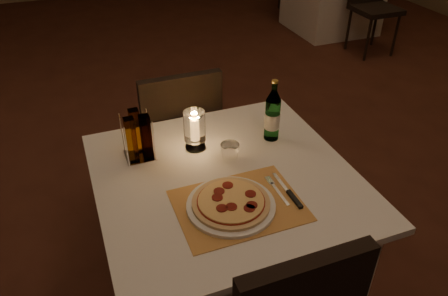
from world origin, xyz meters
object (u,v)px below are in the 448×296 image
object	(u,v)px
main_table	(226,241)
hurricane_candle	(195,127)
pizza	(231,202)
plate	(231,205)
tumbler	(230,152)
chair_far	(179,128)
water_bottle	(272,116)

from	to	relation	value
main_table	hurricane_candle	bearing A→B (deg)	102.66
pizza	hurricane_candle	distance (m)	0.42
pizza	hurricane_candle	bearing A→B (deg)	90.26
plate	tumbler	distance (m)	0.29
chair_far	tumbler	xyz separation A→B (m)	(0.05, -0.62, 0.23)
chair_far	plate	xyz separation A→B (m)	(-0.05, -0.89, 0.20)
chair_far	hurricane_candle	xyz separation A→B (m)	(-0.05, -0.48, 0.29)
chair_far	plate	world-z (taller)	chair_far
water_bottle	chair_far	bearing A→B (deg)	118.48
main_table	tumbler	world-z (taller)	tumbler
chair_far	hurricane_candle	size ratio (longest dim) A/B	5.09
chair_far	water_bottle	distance (m)	0.67
chair_far	hurricane_candle	distance (m)	0.57
tumbler	plate	bearing A→B (deg)	-110.81
chair_far	water_bottle	size ratio (longest dim) A/B	3.21
chair_far	water_bottle	xyz separation A→B (m)	(0.29, -0.53, 0.30)
chair_far	tumbler	bearing A→B (deg)	-85.08
plate	hurricane_candle	distance (m)	0.42
plate	water_bottle	bearing A→B (deg)	47.24
chair_far	tumbler	world-z (taller)	chair_far
tumbler	chair_far	bearing A→B (deg)	94.92
tumbler	water_bottle	world-z (taller)	water_bottle
chair_far	pizza	distance (m)	0.92
chair_far	water_bottle	bearing A→B (deg)	-61.52
chair_far	plate	size ratio (longest dim) A/B	2.81
main_table	plate	distance (m)	0.42
chair_far	hurricane_candle	world-z (taller)	hurricane_candle
main_table	plate	world-z (taller)	plate
plate	hurricane_candle	xyz separation A→B (m)	(-0.00, 0.41, 0.09)
chair_far	main_table	bearing A→B (deg)	-90.00
main_table	hurricane_candle	xyz separation A→B (m)	(-0.05, 0.23, 0.47)
main_table	tumbler	distance (m)	0.42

